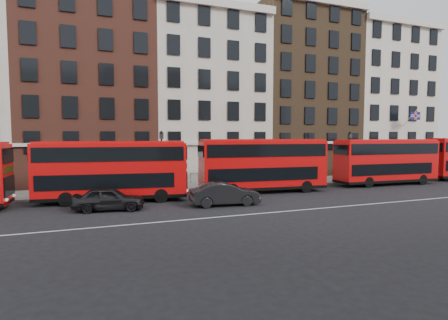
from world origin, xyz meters
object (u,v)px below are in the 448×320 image
object	(u,v)px
car_front	(225,194)
bus_c	(263,164)
bus_d	(386,160)
bus_b	(112,169)
car_rear	(109,199)
traffic_light	(421,158)

from	to	relation	value
car_front	bus_c	bearing A→B (deg)	-45.45
bus_d	bus_c	bearing A→B (deg)	-177.54
bus_d	bus_b	bearing A→B (deg)	-177.54
bus_d	car_rear	world-z (taller)	bus_d
bus_d	car_rear	bearing A→B (deg)	-170.89
bus_b	car_front	world-z (taller)	bus_b
bus_c	car_front	distance (m)	6.85
car_rear	car_front	bearing A→B (deg)	-87.90
bus_b	bus_d	bearing A→B (deg)	7.31
bus_d	traffic_light	size ratio (longest dim) A/B	3.40
bus_b	car_rear	world-z (taller)	bus_b
bus_c	bus_d	bearing A→B (deg)	4.90
bus_b	bus_c	bearing A→B (deg)	7.31
traffic_light	bus_d	bearing A→B (deg)	-161.88
bus_c	bus_d	xyz separation A→B (m)	(13.99, -0.00, -0.04)
bus_b	car_front	bearing A→B (deg)	-21.93
bus_d	traffic_light	world-z (taller)	bus_d
car_rear	traffic_light	xyz separation A→B (m)	(34.83, 5.70, 1.66)
bus_b	traffic_light	xyz separation A→B (m)	(34.45, 2.55, -0.02)
bus_c	traffic_light	distance (m)	21.95
bus_b	bus_c	size ratio (longest dim) A/B	0.98
bus_d	traffic_light	bearing A→B (deg)	20.59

